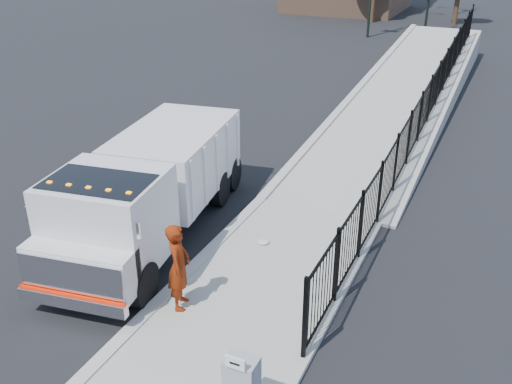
% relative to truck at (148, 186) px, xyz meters
% --- Properties ---
extents(ground, '(120.00, 120.00, 0.00)m').
position_rel_truck_xyz_m(ground, '(1.83, -0.81, -1.53)').
color(ground, black).
rests_on(ground, ground).
extents(sidewalk, '(3.55, 12.00, 0.12)m').
position_rel_truck_xyz_m(sidewalk, '(3.75, -2.81, -1.47)').
color(sidewalk, '#9E998E').
rests_on(sidewalk, ground).
extents(curb, '(0.30, 12.00, 0.16)m').
position_rel_truck_xyz_m(curb, '(1.83, -2.81, -1.45)').
color(curb, '#ADAAA3').
rests_on(curb, ground).
extents(ramp, '(3.95, 24.06, 3.19)m').
position_rel_truck_xyz_m(ramp, '(3.95, 15.19, -1.53)').
color(ramp, '#9E998E').
rests_on(ramp, ground).
extents(iron_fence, '(0.10, 28.00, 1.80)m').
position_rel_truck_xyz_m(iron_fence, '(5.38, 11.19, -0.63)').
color(iron_fence, black).
rests_on(iron_fence, ground).
extents(truck, '(3.66, 8.24, 2.73)m').
position_rel_truck_xyz_m(truck, '(0.00, 0.00, 0.00)').
color(truck, black).
rests_on(truck, ground).
extents(worker, '(0.72, 0.86, 2.01)m').
position_rel_truck_xyz_m(worker, '(2.36, -2.39, -0.41)').
color(worker, maroon).
rests_on(worker, sidewalk).
extents(arrow_sign, '(0.35, 0.04, 0.22)m').
position_rel_truck_xyz_m(arrow_sign, '(4.93, -4.85, -0.05)').
color(arrow_sign, white).
rests_on(arrow_sign, utility_cabinet).
extents(debris, '(0.32, 0.32, 0.08)m').
position_rel_truck_xyz_m(debris, '(2.94, 0.80, -1.37)').
color(debris, silver).
rests_on(debris, sidewalk).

